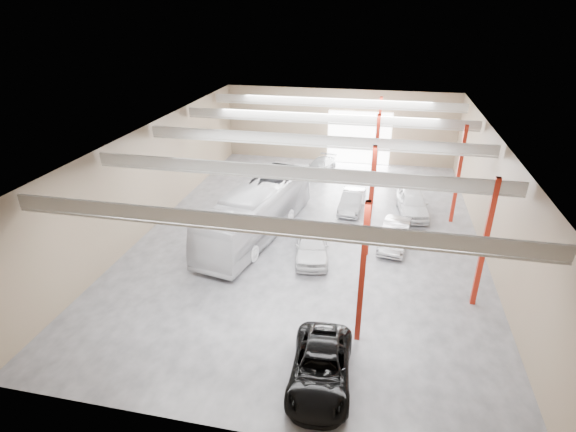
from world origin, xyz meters
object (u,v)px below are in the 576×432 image
at_px(car_row_b, 352,201).
at_px(car_right_far, 412,203).
at_px(coach_bus, 258,211).
at_px(car_row_c, 320,167).
at_px(car_right_near, 395,234).
at_px(car_row_a, 312,244).
at_px(black_sedan, 321,368).

bearing_deg(car_row_b, car_right_far, 8.08).
distance_m(coach_bus, car_row_c, 13.12).
bearing_deg(car_right_near, car_row_a, -144.88).
distance_m(coach_bus, car_right_near, 9.06).
bearing_deg(car_row_b, car_row_c, 120.09).
bearing_deg(car_right_far, car_right_near, -109.72).
distance_m(car_row_c, car_right_far, 10.76).
bearing_deg(car_row_c, car_right_near, -48.04).
bearing_deg(car_row_b, car_row_a, -99.06).
xyz_separation_m(car_right_near, car_right_far, (1.27, 5.20, 0.09)).
distance_m(car_row_a, car_right_near, 5.61).
relative_size(car_row_a, car_right_far, 0.98).
xyz_separation_m(black_sedan, car_right_far, (4.27, 17.75, 0.12)).
bearing_deg(black_sedan, car_right_far, 73.26).
bearing_deg(car_row_b, coach_bus, -132.67).
relative_size(coach_bus, car_right_near, 2.68).
bearing_deg(car_row_c, car_row_b, -51.00).
height_order(car_row_c, car_right_near, car_right_near).
relative_size(coach_bus, car_row_c, 2.71).
height_order(car_row_b, car_right_near, car_right_near).
distance_m(black_sedan, car_row_a, 10.20).
height_order(black_sedan, car_row_a, car_row_a).
bearing_deg(black_sedan, coach_bus, 113.10).
height_order(black_sedan, car_right_far, car_right_far).
relative_size(car_row_a, car_row_b, 1.13).
height_order(coach_bus, car_right_far, coach_bus).
height_order(coach_bus, car_right_near, coach_bus).
height_order(black_sedan, car_right_near, car_right_near).
bearing_deg(coach_bus, car_row_a, -17.29).
height_order(car_row_c, car_right_far, car_right_far).
xyz_separation_m(car_row_c, car_right_near, (6.67, -12.45, 0.10)).
distance_m(black_sedan, car_right_near, 12.90).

